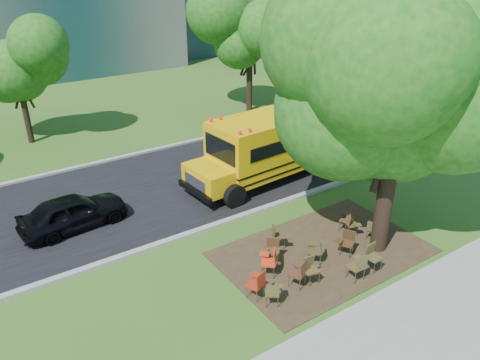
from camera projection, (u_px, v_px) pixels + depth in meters
ground at (291, 255)px, 15.94m from camera, size 160.00×160.00×0.00m
sidewalk at (413, 347)px, 12.20m from camera, size 60.00×4.00×0.04m
dirt_patch at (323, 252)px, 16.06m from camera, size 7.00×4.50×0.03m
asphalt_road at (192, 180)px, 21.15m from camera, size 80.00×8.00×0.04m
kerb_near at (242, 216)px, 18.15m from camera, size 80.00×0.25×0.14m
kerb_far at (154, 150)px, 24.19m from camera, size 80.00×0.25×0.14m
bg_tree_2 at (16, 64)px, 23.53m from camera, size 4.80×4.80×6.62m
bg_tree_3 at (250, 30)px, 28.18m from camera, size 5.60×5.60×7.84m
bg_tree_4 at (355, 33)px, 31.74m from camera, size 5.00×5.00×6.85m
main_tree at (400, 104)px, 14.02m from camera, size 7.20×7.20×8.79m
school_bus at (310, 131)px, 22.07m from camera, size 12.12×3.56×2.92m
chair_0 at (257, 282)px, 13.70m from camera, size 0.64×0.72×0.94m
chair_1 at (273, 292)px, 13.42m from camera, size 0.70×0.55×0.83m
chair_2 at (300, 271)px, 14.17m from camera, size 0.65×0.74×0.95m
chair_3 at (310, 267)px, 14.39m from camera, size 0.61×0.53×0.89m
chair_4 at (358, 265)px, 14.44m from camera, size 0.64×0.57×0.97m
chair_5 at (372, 255)px, 14.94m from camera, size 0.61×0.58×0.94m
chair_6 at (347, 240)px, 15.74m from camera, size 0.74×0.61×0.90m
chair_7 at (374, 229)px, 16.51m from camera, size 0.56×0.54×0.79m
chair_8 at (270, 260)px, 14.69m from camera, size 0.65×0.82×0.96m
chair_9 at (272, 248)px, 15.29m from camera, size 0.79×0.62×0.92m
chair_10 at (277, 234)px, 16.07m from camera, size 0.58×0.74×0.89m
chair_11 at (317, 248)px, 15.30m from camera, size 0.62×0.78×0.91m
chair_12 at (351, 223)px, 16.85m from camera, size 0.52×0.67×0.81m
chair_13 at (349, 218)px, 17.04m from camera, size 0.63×0.72×0.93m
black_car at (73, 212)px, 17.24m from camera, size 4.02×1.91×1.33m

